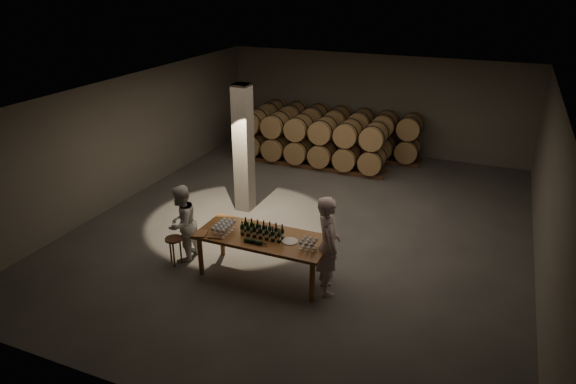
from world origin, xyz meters
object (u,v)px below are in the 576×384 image
at_px(plate, 290,241).
at_px(stool, 174,243).
at_px(tasting_table, 263,241).
at_px(notebook_near, 214,236).
at_px(bottle_cluster, 262,232).
at_px(person_man, 328,245).
at_px(person_woman, 182,223).

relative_size(plate, stool, 0.51).
xyz_separation_m(tasting_table, stool, (-1.89, -0.29, -0.30)).
xyz_separation_m(plate, notebook_near, (-1.42, -0.38, 0.01)).
xyz_separation_m(bottle_cluster, person_man, (1.32, 0.04, -0.03)).
xyz_separation_m(plate, person_woman, (-2.42, -0.01, -0.09)).
bearing_deg(person_woman, notebook_near, 67.82).
bearing_deg(stool, bottle_cluster, 7.85).
distance_m(plate, stool, 2.50).
distance_m(stool, person_woman, 0.43).
xyz_separation_m(tasting_table, person_man, (1.31, 0.01, 0.18)).
bearing_deg(person_woman, plate, 88.37).
bearing_deg(bottle_cluster, tasting_table, 82.58).
xyz_separation_m(stool, person_woman, (0.03, 0.27, 0.33)).
relative_size(stool, person_man, 0.31).
bearing_deg(stool, person_man, 5.40).
distance_m(plate, person_woman, 2.42).
distance_m(bottle_cluster, notebook_near, 0.93).
bearing_deg(person_man, tasting_table, 58.91).
bearing_deg(person_man, stool, 63.94).
height_order(stool, person_man, person_man).
distance_m(notebook_near, person_woman, 1.07).
bearing_deg(plate, person_man, 1.16).
bearing_deg(person_woman, stool, -8.61).
relative_size(tasting_table, person_man, 1.33).
bearing_deg(person_man, bottle_cluster, 60.41).
bearing_deg(bottle_cluster, stool, -172.15).
xyz_separation_m(tasting_table, bottle_cluster, (-0.00, -0.03, 0.22)).
relative_size(bottle_cluster, stool, 1.42).
height_order(bottle_cluster, stool, bottle_cluster).
height_order(tasting_table, bottle_cluster, bottle_cluster).
relative_size(plate, person_woman, 0.19).
bearing_deg(bottle_cluster, notebook_near, -157.52).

